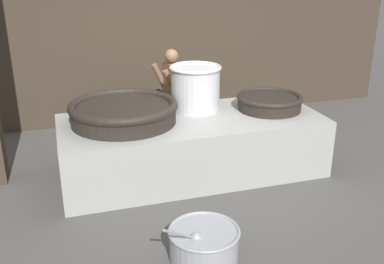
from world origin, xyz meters
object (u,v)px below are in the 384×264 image
object	(u,v)px
giant_wok_near	(124,111)
cook	(172,94)
giant_wok_far	(269,101)
prep_bowl_vegetables	(204,243)
stock_pot	(195,87)

from	to	relation	value
giant_wok_near	cook	xyz separation A→B (m)	(0.88, 0.99, -0.12)
giant_wok_near	giant_wok_far	distance (m)	2.00
giant_wok_near	prep_bowl_vegetables	world-z (taller)	giant_wok_near
prep_bowl_vegetables	cook	bearing A→B (deg)	80.90
giant_wok_near	cook	bearing A→B (deg)	48.23
stock_pot	prep_bowl_vegetables	distance (m)	2.46
cook	prep_bowl_vegetables	distance (m)	3.05
giant_wok_near	prep_bowl_vegetables	size ratio (longest dim) A/B	1.68
stock_pot	giant_wok_far	bearing A→B (deg)	-17.20
giant_wok_far	prep_bowl_vegetables	xyz separation A→B (m)	(-1.58, -1.90, -0.70)
giant_wok_far	prep_bowl_vegetables	world-z (taller)	giant_wok_far
giant_wok_near	giant_wok_far	size ratio (longest dim) A/B	1.53
giant_wok_near	giant_wok_far	world-z (taller)	giant_wok_near
stock_pot	cook	distance (m)	0.81
giant_wok_far	stock_pot	bearing A→B (deg)	162.80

